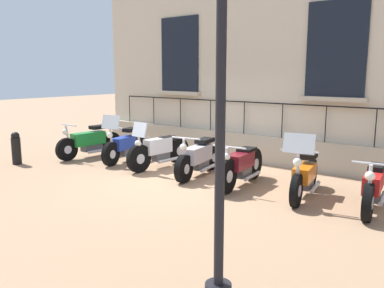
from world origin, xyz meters
The scene contains 10 objects.
ground_plane centered at (0.00, 0.00, 0.00)m, with size 60.00×60.00×0.00m, color #9E7A5B.
building_facade centered at (-2.95, 0.00, 4.14)m, with size 0.82×10.61×8.53m.
motorcycle_green centered at (-0.32, -3.79, 0.44)m, with size 2.15×0.72×1.01m.
motorcycle_blue centered at (-0.49, -2.52, 0.43)m, with size 1.87×0.66×1.33m.
motorcycle_white centered at (-0.51, -1.29, 0.44)m, with size 2.07×0.56×1.23m.
motorcycle_silver centered at (-0.49, -0.02, 0.42)m, with size 2.01×0.70×1.00m.
motorcycle_maroon centered at (-0.37, 1.21, 0.43)m, with size 2.05×0.73×0.95m.
motorcycle_orange centered at (-0.42, 2.61, 0.43)m, with size 1.98×0.68×1.34m.
motorcycle_red centered at (-0.47, 3.85, 0.40)m, with size 1.94×0.61×0.96m.
bollard centered at (1.49, -4.56, 0.44)m, with size 0.24×0.24×0.87m.
Camera 1 is at (6.87, 5.47, 2.40)m, focal length 37.40 mm.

